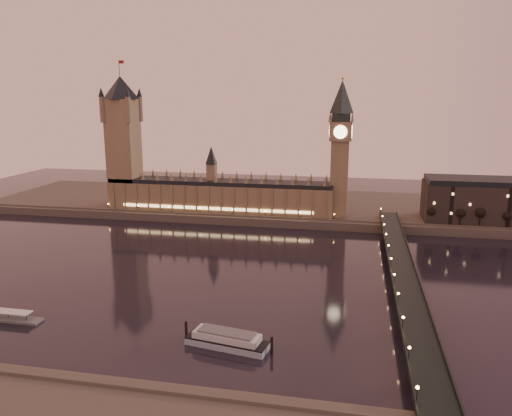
{
  "coord_description": "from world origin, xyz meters",
  "views": [
    {
      "loc": [
        65.35,
        -256.51,
        96.62
      ],
      "look_at": [
        7.08,
        35.0,
        29.6
      ],
      "focal_mm": 35.0,
      "sensor_mm": 36.0,
      "label": 1
    }
  ],
  "objects": [
    {
      "name": "ground",
      "position": [
        0.0,
        0.0,
        0.0
      ],
      "size": [
        700.0,
        700.0,
        0.0
      ],
      "primitive_type": "plane",
      "color": "black",
      "rests_on": "ground"
    },
    {
      "name": "westminster_bridge",
      "position": [
        91.61,
        0.0,
        5.52
      ],
      "size": [
        13.2,
        260.0,
        15.3
      ],
      "color": "black",
      "rests_on": "ground"
    },
    {
      "name": "pontoon_pier",
      "position": [
        -85.55,
        -78.23,
        1.09
      ],
      "size": [
        38.05,
        6.34,
        10.15
      ],
      "color": "#595B5E",
      "rests_on": "ground"
    },
    {
      "name": "moored_barge",
      "position": [
        18.91,
        -82.5,
        2.95
      ],
      "size": [
        37.62,
        14.74,
        6.99
      ],
      "rotation": [
        0.0,
        0.0,
        -0.17
      ],
      "color": "#96ACC0",
      "rests_on": "ground"
    },
    {
      "name": "bare_tree_0",
      "position": [
        121.51,
        109.0,
        15.62
      ],
      "size": [
        6.33,
        6.33,
        12.87
      ],
      "color": "black",
      "rests_on": "ground"
    },
    {
      "name": "victoria_tower",
      "position": [
        -120.0,
        121.0,
        65.79
      ],
      "size": [
        31.68,
        31.68,
        118.0
      ],
      "color": "brown",
      "rests_on": "ground"
    },
    {
      "name": "bare_tree_2",
      "position": [
        154.98,
        109.0,
        15.62
      ],
      "size": [
        6.33,
        6.33,
        12.87
      ],
      "color": "black",
      "rests_on": "ground"
    },
    {
      "name": "bare_tree_1",
      "position": [
        138.25,
        109.0,
        15.62
      ],
      "size": [
        6.33,
        6.33,
        12.87
      ],
      "color": "black",
      "rests_on": "ground"
    },
    {
      "name": "palace_of_westminster",
      "position": [
        -40.12,
        120.99,
        21.71
      ],
      "size": [
        180.0,
        26.62,
        52.0
      ],
      "color": "brown",
      "rests_on": "ground"
    },
    {
      "name": "big_ben",
      "position": [
        53.99,
        120.99,
        63.95
      ],
      "size": [
        17.68,
        17.68,
        104.0
      ],
      "color": "brown",
      "rests_on": "ground"
    },
    {
      "name": "far_embankment",
      "position": [
        30.0,
        165.0,
        3.0
      ],
      "size": [
        560.0,
        130.0,
        6.0
      ],
      "primitive_type": "cube",
      "color": "#423D35",
      "rests_on": "ground"
    },
    {
      "name": "bare_tree_3",
      "position": [
        171.71,
        109.0,
        15.62
      ],
      "size": [
        6.33,
        6.33,
        12.87
      ],
      "color": "black",
      "rests_on": "ground"
    }
  ]
}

